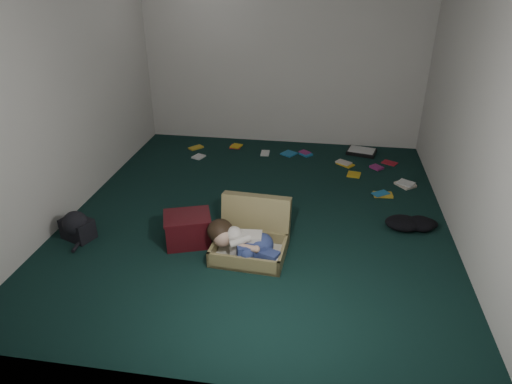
# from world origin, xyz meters

# --- Properties ---
(floor) EXTENTS (4.50, 4.50, 0.00)m
(floor) POSITION_xyz_m (0.00, 0.00, 0.00)
(floor) COLOR black
(floor) RESTS_ON ground
(wall_back) EXTENTS (4.50, 0.00, 4.50)m
(wall_back) POSITION_xyz_m (0.00, 2.25, 1.30)
(wall_back) COLOR white
(wall_back) RESTS_ON ground
(wall_front) EXTENTS (4.50, 0.00, 4.50)m
(wall_front) POSITION_xyz_m (0.00, -2.25, 1.30)
(wall_front) COLOR white
(wall_front) RESTS_ON ground
(wall_left) EXTENTS (0.00, 4.50, 4.50)m
(wall_left) POSITION_xyz_m (-2.00, 0.00, 1.30)
(wall_left) COLOR white
(wall_left) RESTS_ON ground
(wall_right) EXTENTS (0.00, 4.50, 4.50)m
(wall_right) POSITION_xyz_m (2.00, 0.00, 1.30)
(wall_right) COLOR white
(wall_right) RESTS_ON ground
(suitcase) EXTENTS (0.71, 0.69, 0.49)m
(suitcase) POSITION_xyz_m (0.04, -0.67, 0.15)
(suitcase) COLOR olive
(suitcase) RESTS_ON floor
(person) EXTENTS (0.72, 0.38, 0.30)m
(person) POSITION_xyz_m (-0.01, -0.84, 0.19)
(person) COLOR silver
(person) RESTS_ON suitcase
(maroon_bin) EXTENTS (0.53, 0.48, 0.31)m
(maroon_bin) POSITION_xyz_m (-0.59, -0.65, 0.15)
(maroon_bin) COLOR #420D12
(maroon_bin) RESTS_ON floor
(backpack) EXTENTS (0.46, 0.42, 0.23)m
(backpack) POSITION_xyz_m (-1.70, -0.74, 0.11)
(backpack) COLOR black
(backpack) RESTS_ON floor
(clothing_pile) EXTENTS (0.51, 0.47, 0.13)m
(clothing_pile) POSITION_xyz_m (1.64, 0.02, 0.06)
(clothing_pile) COLOR black
(clothing_pile) RESTS_ON floor
(paper_tray) EXTENTS (0.45, 0.38, 0.05)m
(paper_tray) POSITION_xyz_m (1.20, 1.95, 0.03)
(paper_tray) COLOR black
(paper_tray) RESTS_ON floor
(book_scatter) EXTENTS (3.05, 1.47, 0.02)m
(book_scatter) POSITION_xyz_m (0.53, 1.51, 0.01)
(book_scatter) COLOR gold
(book_scatter) RESTS_ON floor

